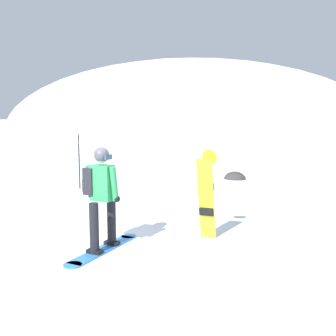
{
  "coord_description": "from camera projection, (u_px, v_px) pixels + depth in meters",
  "views": [
    {
      "loc": [
        3.23,
        -5.83,
        2.23
      ],
      "look_at": [
        -0.01,
        2.73,
        1.0
      ],
      "focal_mm": 42.45,
      "sensor_mm": 36.0,
      "label": 1
    }
  ],
  "objects": [
    {
      "name": "spare_snowboard",
      "position": [
        207.0,
        195.0,
        7.03
      ],
      "size": [
        0.28,
        0.42,
        1.62
      ],
      "color": "yellow",
      "rests_on": "ground"
    },
    {
      "name": "rock_dark",
      "position": [
        235.0,
        179.0,
        13.87
      ],
      "size": [
        0.75,
        0.64,
        0.53
      ],
      "color": "#383333",
      "rests_on": "ground"
    },
    {
      "name": "snowboarder_main",
      "position": [
        101.0,
        196.0,
        6.48
      ],
      "size": [
        0.65,
        1.83,
        1.71
      ],
      "color": "blue",
      "rests_on": "ground"
    },
    {
      "name": "ground_plane",
      "position": [
        112.0,
        245.0,
        6.83
      ],
      "size": [
        300.0,
        300.0,
        0.0
      ],
      "primitive_type": "plane",
      "color": "white"
    },
    {
      "name": "ridge_peak_main",
      "position": [
        187.0,
        133.0,
        48.62
      ],
      "size": [
        43.79,
        39.41,
        17.18
      ],
      "color": "white",
      "rests_on": "ground"
    },
    {
      "name": "piste_marker_near",
      "position": [
        79.0,
        156.0,
        11.96
      ],
      "size": [
        0.2,
        0.2,
        1.72
      ],
      "color": "black",
      "rests_on": "ground"
    }
  ]
}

